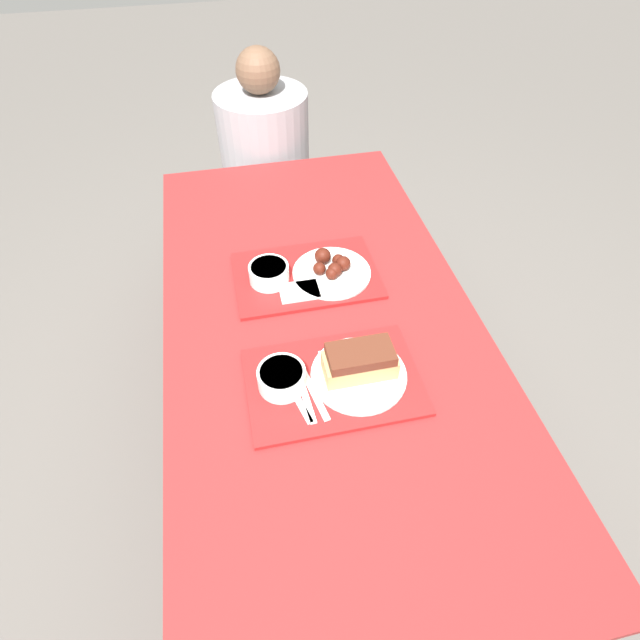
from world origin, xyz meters
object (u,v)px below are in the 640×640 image
tray_near (333,382)px  bowl_coleslaw_far (269,273)px  tray_far (306,275)px  person_seated_across (264,145)px  brisket_sandwich_plate (359,366)px  wings_plate_far (332,268)px  bowl_coleslaw_near (282,377)px

tray_near → bowl_coleslaw_far: size_ratio=3.63×
tray_far → bowl_coleslaw_far: 0.12m
tray_far → person_seated_across: (-0.01, 0.91, -0.04)m
tray_near → bowl_coleslaw_far: bearing=104.4°
brisket_sandwich_plate → wings_plate_far: brisket_sandwich_plate is taller
wings_plate_far → tray_far: bearing=172.5°
bowl_coleslaw_near → brisket_sandwich_plate: size_ratio=0.49×
person_seated_across → tray_near: bearing=-90.1°
bowl_coleslaw_near → brisket_sandwich_plate: 0.19m
tray_far → bowl_coleslaw_near: 0.41m
tray_far → brisket_sandwich_plate: 0.41m
bowl_coleslaw_near → wings_plate_far: wings_plate_far is taller
tray_near → tray_far: (0.01, 0.40, 0.00)m
brisket_sandwich_plate → bowl_coleslaw_far: (-0.17, 0.40, -0.01)m
tray_near → person_seated_across: bearing=89.9°
tray_far → bowl_coleslaw_near: bowl_coleslaw_near is taller
bowl_coleslaw_near → person_seated_across: (0.13, 1.30, -0.08)m
wings_plate_far → person_seated_across: bearing=95.2°
bowl_coleslaw_far → wings_plate_far: bearing=-1.7°
tray_near → brisket_sandwich_plate: 0.08m
brisket_sandwich_plate → person_seated_across: size_ratio=0.37×
tray_near → tray_far: 0.40m
wings_plate_far → tray_near: bearing=-102.3°
tray_far → wings_plate_far: size_ratio=1.82×
tray_near → tray_far: same height
tray_far → wings_plate_far: wings_plate_far is taller
tray_far → brisket_sandwich_plate: brisket_sandwich_plate is taller
bowl_coleslaw_near → person_seated_across: size_ratio=0.18×
brisket_sandwich_plate → person_seated_across: (-0.06, 1.31, -0.09)m
bowl_coleslaw_far → person_seated_across: person_seated_across is taller
tray_far → person_seated_across: 0.91m
wings_plate_far → bowl_coleslaw_far: bearing=178.3°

